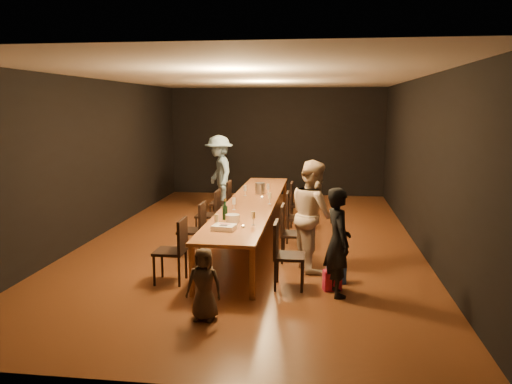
# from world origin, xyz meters

# --- Properties ---
(ground) EXTENTS (10.00, 10.00, 0.00)m
(ground) POSITION_xyz_m (0.00, 0.00, 0.00)
(ground) COLOR #3F1E0F
(ground) RESTS_ON ground
(room_shell) EXTENTS (6.04, 10.04, 3.02)m
(room_shell) POSITION_xyz_m (0.00, 0.00, 2.08)
(room_shell) COLOR black
(room_shell) RESTS_ON ground
(table) EXTENTS (0.90, 6.00, 0.75)m
(table) POSITION_xyz_m (0.00, 0.00, 0.70)
(table) COLOR brown
(table) RESTS_ON ground
(chair_right_0) EXTENTS (0.42, 0.42, 0.93)m
(chair_right_0) POSITION_xyz_m (0.85, -2.40, 0.47)
(chair_right_0) COLOR black
(chair_right_0) RESTS_ON ground
(chair_right_1) EXTENTS (0.42, 0.42, 0.93)m
(chair_right_1) POSITION_xyz_m (0.85, -1.20, 0.47)
(chair_right_1) COLOR black
(chair_right_1) RESTS_ON ground
(chair_right_2) EXTENTS (0.42, 0.42, 0.93)m
(chair_right_2) POSITION_xyz_m (0.85, 0.00, 0.47)
(chair_right_2) COLOR black
(chair_right_2) RESTS_ON ground
(chair_right_3) EXTENTS (0.42, 0.42, 0.93)m
(chair_right_3) POSITION_xyz_m (0.85, 1.20, 0.47)
(chair_right_3) COLOR black
(chair_right_3) RESTS_ON ground
(chair_left_0) EXTENTS (0.42, 0.42, 0.93)m
(chair_left_0) POSITION_xyz_m (-0.85, -2.40, 0.47)
(chair_left_0) COLOR black
(chair_left_0) RESTS_ON ground
(chair_left_1) EXTENTS (0.42, 0.42, 0.93)m
(chair_left_1) POSITION_xyz_m (-0.85, -1.20, 0.47)
(chair_left_1) COLOR black
(chair_left_1) RESTS_ON ground
(chair_left_2) EXTENTS (0.42, 0.42, 0.93)m
(chair_left_2) POSITION_xyz_m (-0.85, 0.00, 0.47)
(chair_left_2) COLOR black
(chair_left_2) RESTS_ON ground
(chair_left_3) EXTENTS (0.42, 0.42, 0.93)m
(chair_left_3) POSITION_xyz_m (-0.85, 1.20, 0.47)
(chair_left_3) COLOR black
(chair_left_3) RESTS_ON ground
(woman_birthday) EXTENTS (0.48, 0.61, 1.45)m
(woman_birthday) POSITION_xyz_m (1.50, -2.58, 0.73)
(woman_birthday) COLOR black
(woman_birthday) RESTS_ON ground
(woman_tan) EXTENTS (0.89, 0.99, 1.69)m
(woman_tan) POSITION_xyz_m (1.15, -1.51, 0.85)
(woman_tan) COLOR beige
(woman_tan) RESTS_ON ground
(man_blue) EXTENTS (1.10, 1.35, 1.81)m
(man_blue) POSITION_xyz_m (-1.15, 2.57, 0.91)
(man_blue) COLOR #7CA2C0
(man_blue) RESTS_ON ground
(child) EXTENTS (0.44, 0.29, 0.87)m
(child) POSITION_xyz_m (-0.08, -3.57, 0.43)
(child) COLOR #423325
(child) RESTS_ON ground
(gift_bag_red) EXTENTS (0.27, 0.20, 0.28)m
(gift_bag_red) POSITION_xyz_m (1.44, -2.44, 0.14)
(gift_bag_red) COLOR #D01F45
(gift_bag_red) RESTS_ON ground
(gift_bag_blue) EXTENTS (0.29, 0.20, 0.34)m
(gift_bag_blue) POSITION_xyz_m (1.50, -2.10, 0.17)
(gift_bag_blue) COLOR #2754AB
(gift_bag_blue) RESTS_ON ground
(birthday_cake) EXTENTS (0.35, 0.29, 0.08)m
(birthday_cake) POSITION_xyz_m (-0.10, -2.24, 0.79)
(birthday_cake) COLOR white
(birthday_cake) RESTS_ON table
(plate_stack) EXTENTS (0.27, 0.27, 0.12)m
(plate_stack) POSITION_xyz_m (-0.06, -1.76, 0.81)
(plate_stack) COLOR silver
(plate_stack) RESTS_ON table
(champagne_bottle) EXTENTS (0.10, 0.10, 0.33)m
(champagne_bottle) POSITION_xyz_m (-0.21, -1.59, 0.92)
(champagne_bottle) COLOR black
(champagne_bottle) RESTS_ON table
(ice_bucket) EXTENTS (0.23, 0.23, 0.22)m
(ice_bucket) POSITION_xyz_m (0.05, 0.81, 0.86)
(ice_bucket) COLOR #A6A7AB
(ice_bucket) RESTS_ON table
(wineglass_0) EXTENTS (0.06, 0.06, 0.21)m
(wineglass_0) POSITION_xyz_m (-0.22, -2.15, 0.85)
(wineglass_0) COLOR beige
(wineglass_0) RESTS_ON table
(wineglass_1) EXTENTS (0.06, 0.06, 0.21)m
(wineglass_1) POSITION_xyz_m (0.28, -1.89, 0.85)
(wineglass_1) COLOR beige
(wineglass_1) RESTS_ON table
(wineglass_2) EXTENTS (0.06, 0.06, 0.21)m
(wineglass_2) POSITION_xyz_m (-0.20, -0.83, 0.85)
(wineglass_2) COLOR silver
(wineglass_2) RESTS_ON table
(wineglass_3) EXTENTS (0.06, 0.06, 0.21)m
(wineglass_3) POSITION_xyz_m (0.35, -0.25, 0.85)
(wineglass_3) COLOR beige
(wineglass_3) RESTS_ON table
(wineglass_4) EXTENTS (0.06, 0.06, 0.21)m
(wineglass_4) POSITION_xyz_m (-0.21, 0.52, 0.85)
(wineglass_4) COLOR silver
(wineglass_4) RESTS_ON table
(wineglass_5) EXTENTS (0.06, 0.06, 0.21)m
(wineglass_5) POSITION_xyz_m (0.21, 0.77, 0.85)
(wineglass_5) COLOR silver
(wineglass_5) RESTS_ON table
(tealight_near) EXTENTS (0.05, 0.05, 0.03)m
(tealight_near) POSITION_xyz_m (0.15, -2.06, 0.77)
(tealight_near) COLOR #B2B7B2
(tealight_near) RESTS_ON table
(tealight_mid) EXTENTS (0.05, 0.05, 0.03)m
(tealight_mid) POSITION_xyz_m (0.15, 0.28, 0.77)
(tealight_mid) COLOR #B2B7B2
(tealight_mid) RESTS_ON table
(tealight_far) EXTENTS (0.05, 0.05, 0.03)m
(tealight_far) POSITION_xyz_m (0.15, 1.48, 0.77)
(tealight_far) COLOR #B2B7B2
(tealight_far) RESTS_ON table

